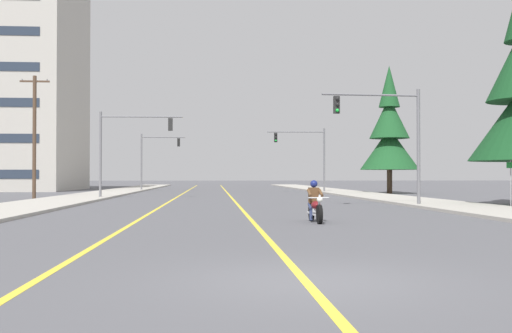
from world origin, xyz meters
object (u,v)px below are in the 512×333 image
traffic_signal_near_left (125,140)px  conifer_tree_right_verge_far (389,135)px  motorcycle_with_rider (315,205)px  traffic_signal_mid_right (307,150)px  traffic_signal_mid_left (154,153)px  traffic_signal_near_right (391,128)px  street_sign (511,178)px  utility_pole_left_near (34,134)px

traffic_signal_near_left → conifer_tree_right_verge_far: size_ratio=0.53×
motorcycle_with_rider → traffic_signal_mid_right: (5.52, 36.15, 3.55)m
traffic_signal_mid_left → traffic_signal_mid_right: bearing=-30.1°
motorcycle_with_rider → traffic_signal_mid_right: 36.75m
traffic_signal_near_right → traffic_signal_mid_right: same height
traffic_signal_near_right → traffic_signal_near_left: size_ratio=1.00×
motorcycle_with_rider → street_sign: (11.32, 8.24, 0.91)m
traffic_signal_mid_left → traffic_signal_near_right: bearing=-65.9°
motorcycle_with_rider → utility_pole_left_near: (-16.24, 22.93, 4.00)m
traffic_signal_mid_right → utility_pole_left_near: 25.47m
traffic_signal_mid_right → utility_pole_left_near: size_ratio=0.71×
conifer_tree_right_verge_far → traffic_signal_mid_left: bearing=152.2°
motorcycle_with_rider → conifer_tree_right_verge_far: size_ratio=0.19×
utility_pole_left_near → conifer_tree_right_verge_far: conifer_tree_right_verge_far is taller
traffic_signal_near_left → utility_pole_left_near: utility_pole_left_near is taller
traffic_signal_near_left → street_sign: traffic_signal_near_left is taller
traffic_signal_near_left → street_sign: (21.12, -14.30, -2.66)m
traffic_signal_mid_right → utility_pole_left_near: (-21.76, -13.22, 0.44)m
traffic_signal_near_right → utility_pole_left_near: (-22.00, 12.84, 0.46)m
traffic_signal_near_right → utility_pole_left_near: utility_pole_left_near is taller
traffic_signal_near_right → traffic_signal_mid_right: size_ratio=1.00×
traffic_signal_mid_right → conifer_tree_right_verge_far: 7.84m
traffic_signal_near_left → conifer_tree_right_verge_far: 24.91m
traffic_signal_near_right → conifer_tree_right_verge_far: bearing=73.4°
traffic_signal_near_left → traffic_signal_mid_right: bearing=41.6°
traffic_signal_near_right → traffic_signal_near_left: same height
traffic_signal_near_right → traffic_signal_mid_left: 38.38m
traffic_signal_near_left → traffic_signal_mid_left: same height
traffic_signal_mid_right → conifer_tree_right_verge_far: size_ratio=0.53×
traffic_signal_near_right → street_sign: bearing=-18.4°
traffic_signal_near_left → traffic_signal_mid_right: 20.49m
traffic_signal_mid_right → street_sign: size_ratio=2.58×
street_sign → traffic_signal_near_left: bearing=145.9°
conifer_tree_right_verge_far → motorcycle_with_rider: bearing=-110.9°
traffic_signal_near_right → conifer_tree_right_verge_far: 24.17m
motorcycle_with_rider → traffic_signal_mid_left: bearing=102.4°
traffic_signal_near_right → street_sign: (5.56, -1.85, -2.63)m
traffic_signal_mid_right → conifer_tree_right_verge_far: (7.15, -2.93, 1.27)m
traffic_signal_near_right → traffic_signal_mid_left: bearing=114.1°
traffic_signal_mid_right → utility_pole_left_near: bearing=-148.7°
motorcycle_with_rider → traffic_signal_near_left: traffic_signal_near_left is taller
traffic_signal_near_right → utility_pole_left_near: bearing=149.7°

